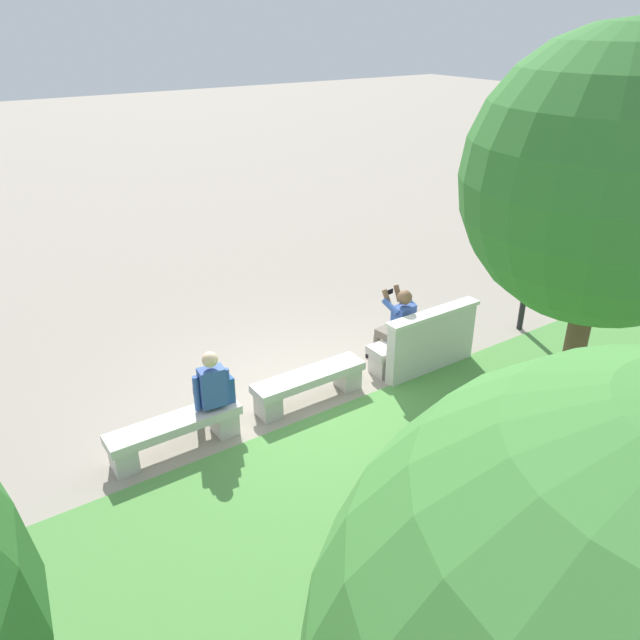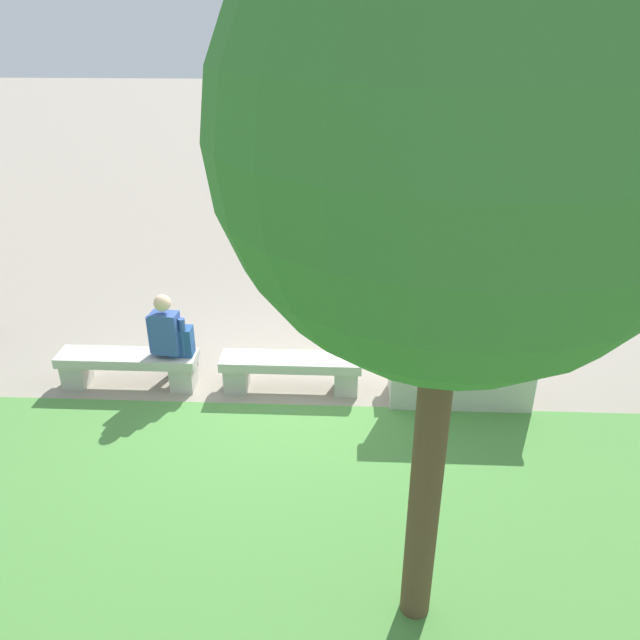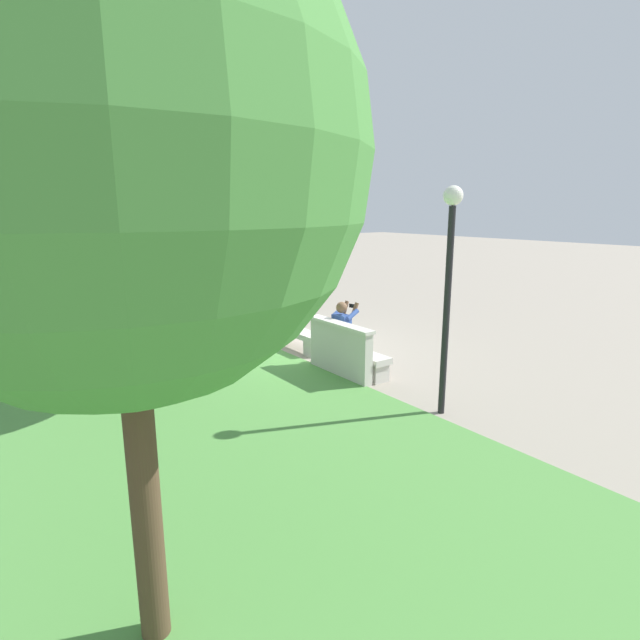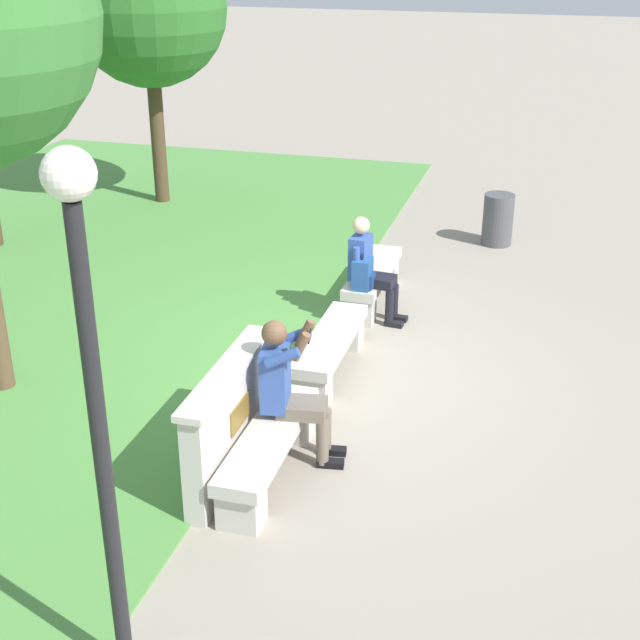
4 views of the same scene
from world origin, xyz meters
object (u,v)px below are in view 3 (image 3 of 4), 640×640
Objects in this scene: bench_mid at (253,320)px; tree_left_background at (27,206)px; bench_near at (296,336)px; trash_bin at (249,297)px; bench_main at (354,357)px; backpack at (267,311)px; person_distant at (265,308)px; tree_far_back at (116,155)px; tree_behind_wall at (167,173)px; lamp_post at (449,266)px; person_photographer at (346,330)px.

tree_left_background reaches higher than bench_mid.
bench_near is 4.78m from trash_bin.
bench_main is 2.27× the size of trash_bin.
person_distant is at bearing -13.54° from backpack.
tree_behind_wall is at bearing -22.91° from tree_far_back.
tree_left_background is (7.22, 4.35, 2.83)m from bench_main.
bench_mid is 3.98× the size of backpack.
lamp_post reaches higher than backpack.
tree_behind_wall is (0.77, 3.12, 3.30)m from bench_main.
bench_main is 0.50× the size of lamp_post.
person_distant is 0.25× the size of tree_behind_wall.
backpack is 0.57× the size of trash_bin.
person_photographer reaches higher than bench_main.
backpack is (-0.68, -0.03, 0.33)m from bench_mid.
tree_far_back is (-7.13, 5.08, 2.75)m from backpack.
tree_left_background is 10.43m from lamp_post.
trash_bin is at bearing -20.80° from backpack.
tree_far_back reaches higher than backpack.
lamp_post is at bearing -72.86° from tree_far_back.
bench_main is 0.39× the size of tree_left_background.
backpack reaches higher than bench_mid.
bench_mid is 0.35× the size of tree_far_back.
backpack is 9.18m from tree_far_back.
person_distant is at bearing -2.35° from lamp_post.
bench_near is at bearing 164.48° from trash_bin.
bench_near is 0.35× the size of tree_far_back.
tree_behind_wall is (-3.23, 3.12, 3.30)m from bench_mid.
person_distant is 0.26× the size of tree_far_back.
person_photographer is (-1.65, -0.08, 0.44)m from bench_near.
bench_near is 1.51m from person_distant.
lamp_post is (-4.30, 0.17, 1.96)m from bench_near.
person_photographer is at bearing -177.34° from bench_near.
bench_near is 1.00× the size of bench_mid.
bench_mid is 2.27× the size of trash_bin.
person_distant is (1.46, -0.07, 0.38)m from bench_near.
bench_near is at bearing 178.63° from backpack.
bench_near is 0.50× the size of lamp_post.
trash_bin is (10.41, -6.33, -3.00)m from tree_far_back.
tree_far_back is at bearing 176.37° from tree_left_background.
tree_behind_wall reaches higher than bench_main.
tree_far_back is at bearing 107.14° from lamp_post.
person_distant is 3.38m from trash_bin.
tree_behind_wall is at bearing 76.10° from bench_main.
tree_behind_wall reaches higher than backpack.
person_photographer is at bearing -12.39° from bench_main.
tree_behind_wall is 6.61× the size of trash_bin.
backpack is at bearing 0.87° from person_photographer.
bench_near is 0.34× the size of tree_behind_wall.
backpack is at bearing 166.46° from person_distant.
bench_near is at bearing -68.47° from tree_behind_wall.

